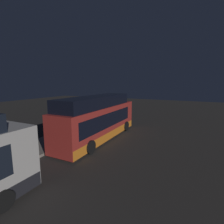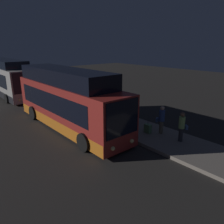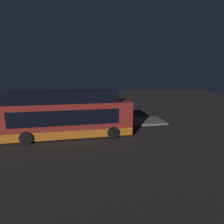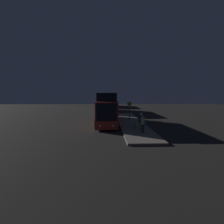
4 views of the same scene
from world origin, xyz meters
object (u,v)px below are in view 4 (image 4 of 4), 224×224
(bus_second, at_px, (106,103))
(sign_post, at_px, (129,109))
(bus_third, at_px, (106,101))
(passenger_boarding, at_px, (141,120))
(suitcase, at_px, (135,126))
(passenger_waiting, at_px, (143,123))
(bus_lead, at_px, (107,109))

(bus_second, distance_m, sign_post, 13.47)
(bus_third, height_order, passenger_boarding, bus_third)
(suitcase, relative_size, sign_post, 0.30)
(bus_second, distance_m, bus_third, 14.64)
(passenger_waiting, bearing_deg, sign_post, -142.84)
(passenger_boarding, xyz_separation_m, passenger_waiting, (1.51, -0.10, -0.00))
(passenger_boarding, bearing_deg, bus_lead, 98.28)
(bus_lead, height_order, sign_post, bus_lead)
(bus_second, bearing_deg, bus_third, 180.00)
(bus_third, relative_size, suitcase, 13.89)
(bus_lead, bearing_deg, passenger_waiting, 27.64)
(bus_third, xyz_separation_m, passenger_waiting, (35.46, 3.54, -0.45))
(bus_second, xyz_separation_m, suitcase, (18.72, 3.07, -1.35))
(bus_lead, xyz_separation_m, bus_second, (-14.05, -0.00, -0.00))
(bus_second, bearing_deg, bus_lead, 0.00)
(passenger_waiting, distance_m, suitcase, 2.26)
(bus_lead, xyz_separation_m, passenger_boarding, (5.25, 3.65, -0.66))
(bus_second, bearing_deg, suitcase, 9.30)
(passenger_waiting, bearing_deg, bus_second, -135.44)
(bus_second, xyz_separation_m, passenger_boarding, (19.30, 3.65, -0.66))
(passenger_waiting, bearing_deg, suitcase, -132.29)
(bus_lead, distance_m, bus_third, 28.69)
(bus_second, distance_m, passenger_boarding, 19.65)
(bus_lead, relative_size, bus_third, 0.99)
(bus_second, distance_m, suitcase, 19.01)
(suitcase, bearing_deg, sign_post, 178.25)
(bus_lead, height_order, passenger_waiting, bus_lead)
(bus_third, height_order, sign_post, bus_third)
(passenger_boarding, bearing_deg, bus_third, 69.64)
(bus_lead, relative_size, suitcase, 13.72)
(bus_third, distance_m, passenger_waiting, 35.64)
(bus_second, relative_size, sign_post, 4.66)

